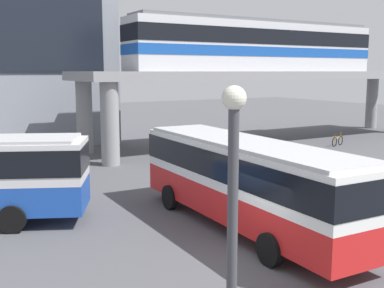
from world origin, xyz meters
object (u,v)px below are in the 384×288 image
at_px(bicycle_brown, 258,149).
at_px(bicycle_orange, 338,141).
at_px(bicycle_red, 221,156).
at_px(bicycle_green, 195,164).
at_px(bus_main, 245,175).
at_px(train, 258,45).

relative_size(bicycle_brown, bicycle_orange, 1.04).
distance_m(bicycle_brown, bicycle_red, 3.64).
distance_m(bicycle_green, bicycle_red, 3.15).
distance_m(bus_main, bicycle_red, 13.02).
bearing_deg(bicycle_green, bicycle_brown, 19.69).
height_order(bicycle_orange, bicycle_red, same).
xyz_separation_m(bicycle_brown, bicycle_red, (-3.56, -0.80, 0.00)).
bearing_deg(train, bicycle_orange, -40.53).
xyz_separation_m(bus_main, bicycle_green, (3.69, 9.70, -1.63)).
distance_m(bus_main, bicycle_green, 10.50).
bearing_deg(bicycle_brown, bicycle_red, -167.38).
bearing_deg(train, bus_main, -129.22).
distance_m(bicycle_brown, bicycle_orange, 7.69).
distance_m(train, bicycle_red, 10.89).
distance_m(bicycle_orange, bicycle_red, 11.28).
height_order(train, bicycle_brown, train).
bearing_deg(bicycle_orange, bicycle_red, -175.85).
bearing_deg(bicycle_red, bicycle_orange, 4.15).
height_order(bicycle_brown, bicycle_red, same).
xyz_separation_m(bus_main, bicycle_brown, (10.03, 11.97, -1.63)).
bearing_deg(bicycle_brown, train, 53.14).
xyz_separation_m(bus_main, bicycle_red, (6.48, 11.17, -1.63)).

